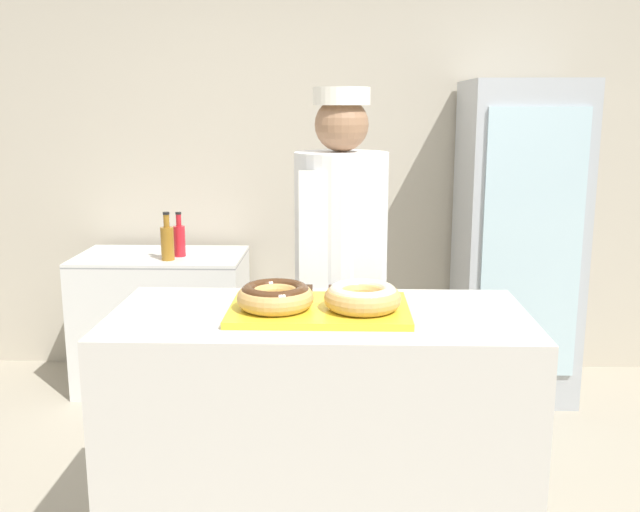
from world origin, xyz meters
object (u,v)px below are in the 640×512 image
brownie_back_left (303,291)px  baker_person (341,280)px  brownie_back_right (338,291)px  donut_chocolate_glaze (275,296)px  chest_freezer (163,320)px  bottle_amber (167,242)px  serving_tray (319,310)px  beverage_fridge (516,241)px  donut_light_glaze (363,296)px  bottle_red (179,239)px

brownie_back_left → baker_person: (0.14, 0.54, -0.09)m
brownie_back_right → baker_person: baker_person is taller
donut_chocolate_glaze → chest_freezer: 2.06m
bottle_amber → brownie_back_right: bearing=-55.8°
serving_tray → beverage_fridge: size_ratio=0.34×
donut_chocolate_glaze → bottle_amber: (-0.76, 1.62, -0.12)m
beverage_fridge → donut_light_glaze: bearing=-118.2°
brownie_back_left → bottle_red: (-0.80, 1.55, -0.10)m
donut_light_glaze → donut_chocolate_glaze: bearing=180.0°
brownie_back_left → beverage_fridge: beverage_fridge is taller
beverage_fridge → bottle_red: (-1.96, -0.03, 0.00)m
donut_chocolate_glaze → bottle_amber: bottle_amber is taller
brownie_back_right → beverage_fridge: bearing=57.0°
donut_light_glaze → brownie_back_left: bearing=140.0°
donut_chocolate_glaze → donut_light_glaze: size_ratio=1.00×
serving_tray → bottle_red: bearing=117.2°
donut_light_glaze → brownie_back_right: size_ratio=3.72×
donut_light_glaze → bottle_amber: size_ratio=0.95×
donut_chocolate_glaze → baker_person: size_ratio=0.15×
chest_freezer → donut_light_glaze: bearing=-57.1°
chest_freezer → brownie_back_left: bearing=-59.6°
brownie_back_right → bottle_red: bottle_red is taller
donut_chocolate_glaze → bottle_amber: 1.79m
bottle_red → brownie_back_left: bearing=-62.6°
serving_tray → chest_freezer: bearing=119.9°
donut_light_glaze → brownie_back_right: donut_light_glaze is taller
serving_tray → brownie_back_right: 0.16m
bottle_red → bottle_amber: size_ratio=0.94×
brownie_back_right → chest_freezer: bearing=123.7°
serving_tray → brownie_back_left: brownie_back_left is taller
chest_freezer → serving_tray: bearing=-60.1°
brownie_back_right → beverage_fridge: beverage_fridge is taller
donut_chocolate_glaze → brownie_back_left: size_ratio=3.72×
donut_light_glaze → bottle_red: (-1.02, 1.73, -0.13)m
serving_tray → brownie_back_right: size_ratio=8.74×
serving_tray → bottle_amber: size_ratio=2.23×
bottle_red → bottle_amber: bottle_amber is taller
beverage_fridge → serving_tray: bearing=-122.3°
serving_tray → brownie_back_right: (0.07, 0.14, 0.03)m
bottle_red → serving_tray: bearing=-62.8°
donut_light_glaze → bottle_red: size_ratio=1.01×
baker_person → bottle_red: 1.38m
brownie_back_left → bottle_red: size_ratio=0.27×
brownie_back_right → chest_freezer: size_ratio=0.07×
donut_light_glaze → brownie_back_left: donut_light_glaze is taller
donut_light_glaze → beverage_fridge: size_ratio=0.14×
brownie_back_left → baker_person: 0.56m
baker_person → beverage_fridge: bearing=45.7°
donut_chocolate_glaze → brownie_back_right: size_ratio=3.72×
brownie_back_left → bottle_amber: size_ratio=0.26×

